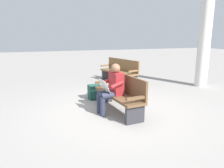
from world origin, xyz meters
TOP-DOWN VIEW (x-y plane):
  - ground_plane at (0.00, 0.00)m, footprint 40.00×40.00m
  - bench_near at (0.01, -0.07)m, footprint 1.84×0.68m
  - person_seated at (-0.03, 0.16)m, footprint 0.60×0.60m
  - backpack at (1.18, 0.29)m, footprint 0.31×0.35m
  - bench_far at (3.03, -1.21)m, footprint 1.86×1.01m
  - support_pillar at (1.52, -3.77)m, footprint 0.42×0.42m

SIDE VIEW (x-z plane):
  - ground_plane at x=0.00m, z-range 0.00..0.00m
  - backpack at x=1.18m, z-range 0.00..0.42m
  - bench_near at x=0.01m, z-range 0.01..0.91m
  - bench_far at x=3.03m, z-range 0.01..0.91m
  - person_seated at x=-0.03m, z-range 0.04..1.22m
  - support_pillar at x=1.52m, z-range 0.00..3.54m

